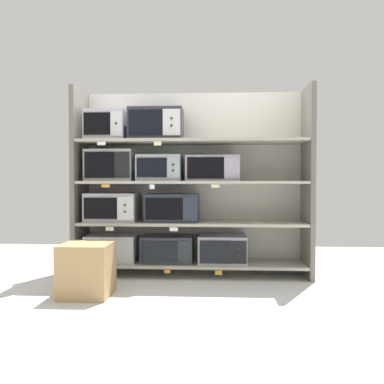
{
  "coord_description": "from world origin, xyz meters",
  "views": [
    {
      "loc": [
        0.25,
        -4.38,
        1.02
      ],
      "look_at": [
        0.0,
        0.0,
        0.9
      ],
      "focal_mm": 38.17,
      "sensor_mm": 36.0,
      "label": 1
    }
  ],
  "objects_px": {
    "microwave_0": "(112,248)",
    "microwave_8": "(107,126)",
    "microwave_5": "(111,165)",
    "microwave_7": "(213,168)",
    "shipping_carton": "(87,270)",
    "microwave_3": "(113,207)",
    "microwave_1": "(168,249)",
    "microwave_2": "(222,249)",
    "microwave_4": "(173,208)",
    "microwave_6": "(160,168)",
    "microwave_9": "(156,125)"
  },
  "relations": [
    {
      "from": "microwave_7",
      "to": "microwave_9",
      "type": "distance_m",
      "value": 0.77
    },
    {
      "from": "microwave_8",
      "to": "microwave_9",
      "type": "height_order",
      "value": "microwave_9"
    },
    {
      "from": "microwave_3",
      "to": "microwave_8",
      "type": "xyz_separation_m",
      "value": [
        -0.06,
        0.0,
        0.88
      ]
    },
    {
      "from": "microwave_1",
      "to": "microwave_7",
      "type": "bearing_deg",
      "value": -0.02
    },
    {
      "from": "microwave_3",
      "to": "microwave_9",
      "type": "distance_m",
      "value": 1.01
    },
    {
      "from": "microwave_1",
      "to": "microwave_9",
      "type": "distance_m",
      "value": 1.35
    },
    {
      "from": "microwave_5",
      "to": "microwave_7",
      "type": "bearing_deg",
      "value": -0.0
    },
    {
      "from": "microwave_1",
      "to": "microwave_7",
      "type": "xyz_separation_m",
      "value": [
        0.49,
        -0.0,
        0.87
      ]
    },
    {
      "from": "microwave_1",
      "to": "shipping_carton",
      "type": "height_order",
      "value": "shipping_carton"
    },
    {
      "from": "microwave_4",
      "to": "microwave_6",
      "type": "bearing_deg",
      "value": 179.98
    },
    {
      "from": "microwave_3",
      "to": "microwave_5",
      "type": "relative_size",
      "value": 1.08
    },
    {
      "from": "microwave_0",
      "to": "microwave_3",
      "type": "relative_size",
      "value": 0.98
    },
    {
      "from": "microwave_1",
      "to": "microwave_2",
      "type": "xyz_separation_m",
      "value": [
        0.59,
        -0.0,
        0.01
      ]
    },
    {
      "from": "shipping_carton",
      "to": "microwave_5",
      "type": "bearing_deg",
      "value": 90.03
    },
    {
      "from": "microwave_4",
      "to": "microwave_7",
      "type": "bearing_deg",
      "value": -0.04
    },
    {
      "from": "microwave_5",
      "to": "microwave_9",
      "type": "relative_size",
      "value": 0.89
    },
    {
      "from": "microwave_8",
      "to": "microwave_1",
      "type": "bearing_deg",
      "value": -0.01
    },
    {
      "from": "microwave_8",
      "to": "microwave_5",
      "type": "bearing_deg",
      "value": -0.44
    },
    {
      "from": "microwave_3",
      "to": "microwave_5",
      "type": "bearing_deg",
      "value": -179.19
    },
    {
      "from": "microwave_1",
      "to": "shipping_carton",
      "type": "xyz_separation_m",
      "value": [
        -0.62,
        -0.84,
        -0.05
      ]
    },
    {
      "from": "microwave_4",
      "to": "microwave_8",
      "type": "distance_m",
      "value": 1.14
    },
    {
      "from": "microwave_8",
      "to": "microwave_9",
      "type": "bearing_deg",
      "value": -0.02
    },
    {
      "from": "microwave_0",
      "to": "microwave_5",
      "type": "xyz_separation_m",
      "value": [
        -0.02,
        -0.0,
        0.9
      ]
    },
    {
      "from": "microwave_5",
      "to": "microwave_6",
      "type": "distance_m",
      "value": 0.54
    },
    {
      "from": "microwave_7",
      "to": "microwave_1",
      "type": "bearing_deg",
      "value": 179.98
    },
    {
      "from": "microwave_2",
      "to": "microwave_7",
      "type": "xyz_separation_m",
      "value": [
        -0.1,
        -0.0,
        0.86
      ]
    },
    {
      "from": "microwave_7",
      "to": "microwave_6",
      "type": "bearing_deg",
      "value": 179.97
    },
    {
      "from": "microwave_4",
      "to": "microwave_5",
      "type": "bearing_deg",
      "value": -179.98
    },
    {
      "from": "microwave_2",
      "to": "microwave_4",
      "type": "xyz_separation_m",
      "value": [
        -0.54,
        0.0,
        0.44
      ]
    },
    {
      "from": "microwave_0",
      "to": "shipping_carton",
      "type": "distance_m",
      "value": 0.85
    },
    {
      "from": "microwave_2",
      "to": "shipping_carton",
      "type": "distance_m",
      "value": 1.48
    },
    {
      "from": "microwave_7",
      "to": "microwave_3",
      "type": "bearing_deg",
      "value": 179.98
    },
    {
      "from": "microwave_4",
      "to": "microwave_6",
      "type": "relative_size",
      "value": 1.2
    },
    {
      "from": "microwave_5",
      "to": "shipping_carton",
      "type": "height_order",
      "value": "microwave_5"
    },
    {
      "from": "microwave_4",
      "to": "microwave_8",
      "type": "bearing_deg",
      "value": 179.99
    },
    {
      "from": "microwave_3",
      "to": "microwave_7",
      "type": "relative_size",
      "value": 0.96
    },
    {
      "from": "microwave_4",
      "to": "microwave_9",
      "type": "bearing_deg",
      "value": -179.98
    },
    {
      "from": "microwave_2",
      "to": "microwave_3",
      "type": "xyz_separation_m",
      "value": [
        -1.19,
        0.0,
        0.44
      ]
    },
    {
      "from": "microwave_4",
      "to": "shipping_carton",
      "type": "bearing_deg",
      "value": -128.65
    },
    {
      "from": "microwave_6",
      "to": "microwave_9",
      "type": "bearing_deg",
      "value": -179.8
    },
    {
      "from": "microwave_3",
      "to": "microwave_7",
      "type": "bearing_deg",
      "value": -0.02
    },
    {
      "from": "microwave_1",
      "to": "microwave_8",
      "type": "height_order",
      "value": "microwave_8"
    },
    {
      "from": "microwave_4",
      "to": "microwave_5",
      "type": "distance_m",
      "value": 0.82
    },
    {
      "from": "microwave_8",
      "to": "shipping_carton",
      "type": "distance_m",
      "value": 1.62
    },
    {
      "from": "microwave_8",
      "to": "shipping_carton",
      "type": "height_order",
      "value": "microwave_8"
    },
    {
      "from": "microwave_1",
      "to": "microwave_8",
      "type": "distance_m",
      "value": 1.49
    },
    {
      "from": "microwave_7",
      "to": "microwave_8",
      "type": "bearing_deg",
      "value": 179.98
    },
    {
      "from": "microwave_6",
      "to": "microwave_7",
      "type": "relative_size",
      "value": 0.83
    },
    {
      "from": "microwave_0",
      "to": "microwave_8",
      "type": "distance_m",
      "value": 1.33
    },
    {
      "from": "microwave_3",
      "to": "microwave_7",
      "type": "xyz_separation_m",
      "value": [
        1.09,
        -0.0,
        0.42
      ]
    }
  ]
}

